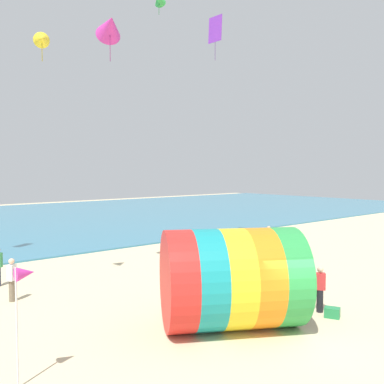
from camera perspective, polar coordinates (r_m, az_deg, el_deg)
ground_plane at (r=14.47m, az=14.31°, el=-18.26°), size 120.00×120.00×0.00m
giant_inflatable_tube at (r=14.43m, az=5.37°, el=-11.39°), size 5.48×5.08×3.29m
kite_handler at (r=16.73m, az=16.71°, el=-12.25°), size 0.40×0.42×1.69m
kite_magenta_delta at (r=21.58m, az=-10.89°, el=20.87°), size 1.63×1.85×2.37m
kite_purple_diamond at (r=30.85m, az=3.11°, el=20.82°), size 0.17×1.20×2.94m
kite_yellow_delta at (r=19.48m, az=-19.39°, el=18.68°), size 0.86×0.91×1.27m
bystander_near_water at (r=18.70m, az=-22.89°, el=-10.68°), size 0.42×0.40×1.72m
bystander_mid_beach at (r=27.49m, az=10.18°, el=-6.20°), size 0.39×0.42×1.70m
beach_flag at (r=11.19m, az=-21.47°, el=-10.77°), size 0.47×0.36×2.92m
cooler_box at (r=16.45m, az=18.19°, el=-15.03°), size 0.54×0.62×0.36m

